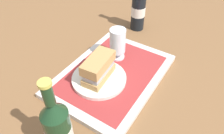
{
  "coord_description": "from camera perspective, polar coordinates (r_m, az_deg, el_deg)",
  "views": [
    {
      "loc": [
        -0.47,
        -0.3,
        0.56
      ],
      "look_at": [
        0.0,
        0.0,
        0.05
      ],
      "focal_mm": 34.2,
      "sensor_mm": 36.0,
      "label": 1
    }
  ],
  "objects": [
    {
      "name": "beer_glass",
      "position": [
        0.8,
        1.51,
        6.42
      ],
      "size": [
        0.06,
        0.06,
        0.12
      ],
      "color": "silver",
      "rests_on": "placemat"
    },
    {
      "name": "second_bottle",
      "position": [
        0.55,
        -14.1,
        -15.8
      ],
      "size": [
        0.07,
        0.07,
        0.27
      ],
      "color": "#19381E",
      "rests_on": "ground_plane"
    },
    {
      "name": "tray",
      "position": [
        0.78,
        0.0,
        -2.18
      ],
      "size": [
        0.44,
        0.32,
        0.02
      ],
      "primitive_type": "cube",
      "color": "silver",
      "rests_on": "ground_plane"
    },
    {
      "name": "beer_bottle",
      "position": [
        1.02,
        7.09,
        15.32
      ],
      "size": [
        0.07,
        0.07,
        0.27
      ],
      "color": "black",
      "rests_on": "ground_plane"
    },
    {
      "name": "placemat",
      "position": [
        0.78,
        0.0,
        -1.62
      ],
      "size": [
        0.38,
        0.27,
        0.0
      ],
      "primitive_type": "cube",
      "color": "#9E2D2D",
      "rests_on": "tray"
    },
    {
      "name": "plate",
      "position": [
        0.75,
        -3.47,
        -3.09
      ],
      "size": [
        0.19,
        0.19,
        0.01
      ],
      "primitive_type": "cylinder",
      "color": "silver",
      "rests_on": "placemat"
    },
    {
      "name": "sandwich",
      "position": [
        0.71,
        -3.5,
        -0.07
      ],
      "size": [
        0.14,
        0.08,
        0.08
      ],
      "rotation": [
        0.0,
        0.0,
        0.1
      ],
      "color": "tan",
      "rests_on": "plate"
    },
    {
      "name": "ground_plane",
      "position": [
        0.79,
        0.0,
        -2.7
      ],
      "size": [
        3.0,
        3.0,
        0.0
      ],
      "primitive_type": "plane",
      "color": "brown"
    }
  ]
}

